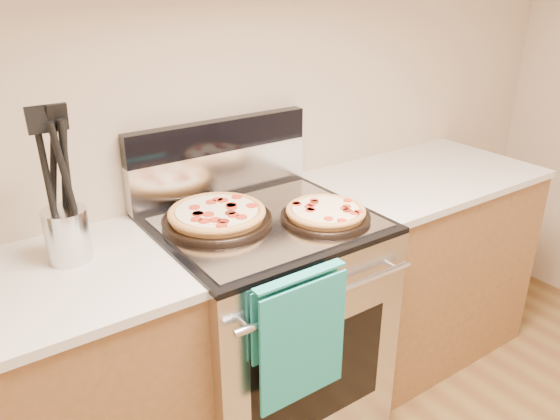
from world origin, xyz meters
TOP-DOWN VIEW (x-y plane):
  - wall_back at (0.00, 2.00)m, footprint 4.00×0.00m
  - range_body at (0.00, 1.65)m, footprint 0.76×0.68m
  - oven_window at (0.00, 1.31)m, footprint 0.56×0.01m
  - cooktop at (0.00, 1.65)m, footprint 0.76×0.68m
  - backsplash_lower at (0.00, 1.96)m, footprint 0.76×0.06m
  - backsplash_upper at (0.00, 1.96)m, footprint 0.76×0.06m
  - oven_handle at (0.00, 1.27)m, footprint 0.70×0.03m
  - dish_towel at (-0.12, 1.27)m, footprint 0.32×0.05m
  - foil_sheet at (0.00, 1.62)m, footprint 0.70×0.55m
  - cabinet_right at (0.88, 1.68)m, footprint 1.00×0.62m
  - countertop_right at (0.88, 1.68)m, footprint 1.02×0.64m
  - pepperoni_pizza_back at (-0.15, 1.72)m, footprint 0.50×0.50m
  - pepperoni_pizza_front at (0.18, 1.53)m, footprint 0.35×0.35m
  - utensil_crock at (-0.64, 1.77)m, footprint 0.17×0.17m

SIDE VIEW (x-z plane):
  - cabinet_right at x=0.88m, z-range 0.00..0.88m
  - range_body at x=0.00m, z-range 0.00..0.90m
  - oven_window at x=0.00m, z-range 0.25..0.65m
  - dish_towel at x=-0.12m, z-range 0.49..0.91m
  - oven_handle at x=0.00m, z-range 0.79..0.81m
  - countertop_right at x=0.88m, z-range 0.88..0.91m
  - cooktop at x=0.00m, z-range 0.90..0.92m
  - foil_sheet at x=0.00m, z-range 0.92..0.93m
  - pepperoni_pizza_front at x=0.18m, z-range 0.93..0.97m
  - pepperoni_pizza_back at x=-0.15m, z-range 0.93..0.98m
  - utensil_crock at x=-0.64m, z-range 0.91..1.08m
  - backsplash_lower at x=0.00m, z-range 0.92..1.10m
  - backsplash_upper at x=0.00m, z-range 1.10..1.22m
  - wall_back at x=0.00m, z-range -0.65..3.35m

